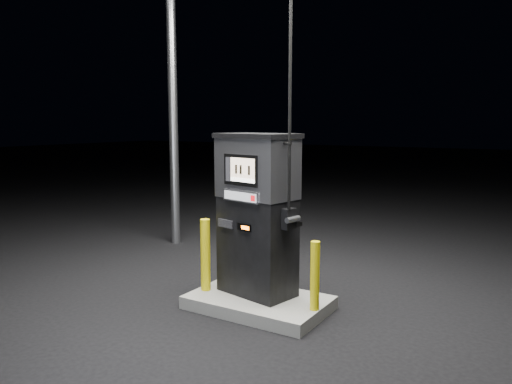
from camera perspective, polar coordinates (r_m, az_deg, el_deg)
The scene contains 5 objects.
ground at distance 6.08m, azimuth 0.31°, elevation -13.18°, with size 80.00×80.00×0.00m, color black.
pump_island at distance 6.05m, azimuth 0.31°, elevation -12.52°, with size 1.60×1.00×0.15m, color slate.
fuel_dispenser at distance 5.89m, azimuth 0.15°, elevation -2.39°, with size 1.10×0.75×3.97m.
bollard_left at distance 6.15m, azimuth -5.80°, elevation -7.16°, with size 0.12×0.12×0.88m, color yellow.
bollard_right at distance 5.55m, azimuth 6.75°, elevation -9.49°, with size 0.10×0.10×0.77m, color yellow.
Camera 1 is at (2.95, -4.84, 2.19)m, focal length 35.00 mm.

